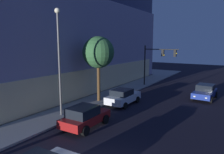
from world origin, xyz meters
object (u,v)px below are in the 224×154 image
at_px(traffic_light_far_corner, 157,58).
at_px(street_lamp_sidewalk, 59,51).
at_px(modern_building, 44,36).
at_px(car_blue, 205,92).
at_px(car_red, 85,116).
at_px(sidewalk_tree, 98,53).
at_px(car_white, 123,97).

relative_size(traffic_light_far_corner, street_lamp_sidewalk, 0.65).
xyz_separation_m(modern_building, traffic_light_far_corner, (6.76, -15.22, -3.07)).
xyz_separation_m(modern_building, car_blue, (3.41, -22.09, -6.40)).
bearing_deg(car_blue, car_red, 155.27).
bearing_deg(car_blue, traffic_light_far_corner, 64.05).
distance_m(modern_building, traffic_light_far_corner, 16.93).
distance_m(street_lamp_sidewalk, sidewalk_tree, 5.50).
bearing_deg(traffic_light_far_corner, car_red, -177.77).
bearing_deg(car_white, modern_building, 77.72).
relative_size(traffic_light_far_corner, car_white, 1.32).
xyz_separation_m(sidewalk_tree, car_white, (0.50, -2.67, -4.41)).
height_order(street_lamp_sidewalk, car_white, street_lamp_sidewalk).
relative_size(modern_building, car_red, 8.62).
bearing_deg(sidewalk_tree, car_red, -153.02).
distance_m(sidewalk_tree, car_red, 8.27).
height_order(traffic_light_far_corner, sidewalk_tree, sidewalk_tree).
relative_size(modern_building, car_blue, 7.88).
height_order(sidewalk_tree, car_white, sidewalk_tree).
bearing_deg(modern_building, car_blue, -81.23).
xyz_separation_m(car_white, car_blue, (6.75, -6.74, 0.01)).
xyz_separation_m(sidewalk_tree, car_blue, (7.25, -9.40, -4.39)).
xyz_separation_m(traffic_light_far_corner, car_white, (-10.10, -0.14, -3.35)).
relative_size(street_lamp_sidewalk, car_white, 2.02).
bearing_deg(traffic_light_far_corner, sidewalk_tree, 166.60).
relative_size(street_lamp_sidewalk, car_red, 2.17).
height_order(traffic_light_far_corner, car_red, traffic_light_far_corner).
relative_size(street_lamp_sidewalk, car_blue, 1.98).
relative_size(sidewalk_tree, car_red, 1.66).
bearing_deg(car_red, traffic_light_far_corner, 2.23).
height_order(sidewalk_tree, car_red, sidewalk_tree).
xyz_separation_m(traffic_light_far_corner, car_red, (-16.85, -0.66, -3.32)).
relative_size(traffic_light_far_corner, car_red, 1.41).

